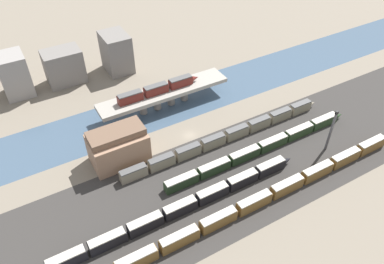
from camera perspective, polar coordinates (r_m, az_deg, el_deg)
ground_plane at (r=136.14m, az=-0.38°, el=-0.48°), size 400.00×400.00×0.00m
railbed_yard at (r=121.81m, az=5.22°, el=-6.99°), size 280.00×42.00×0.01m
river_water at (r=150.25m, az=-4.21°, el=3.99°), size 320.00×24.18×0.01m
bridge at (r=146.87m, az=-4.32°, el=5.78°), size 52.89×9.72×7.23m
train_on_bridge at (r=144.37m, az=-5.06°, el=6.62°), size 34.03×3.00×3.68m
train_yard_near at (r=117.24m, az=12.35°, el=-9.04°), size 103.03×2.75×4.19m
train_yard_mid at (r=111.53m, az=-1.29°, el=-11.30°), size 80.56×2.90×3.96m
train_yard_far at (r=130.82m, az=10.59°, el=-2.35°), size 75.60×2.80×3.73m
train_yard_outer at (r=133.23m, az=5.39°, el=-0.64°), size 82.17×2.68×4.14m
warehouse_building at (r=125.31m, az=-11.19°, el=-2.12°), size 18.37×11.91×12.80m
signal_tower at (r=133.61m, az=20.41°, el=0.15°), size 1.00×0.86×16.63m
city_block_left at (r=168.22m, az=-25.44°, el=7.86°), size 10.91×12.20×17.64m
city_block_center at (r=169.56m, az=-18.93°, el=9.43°), size 15.50×10.81×14.67m
city_block_right at (r=171.64m, az=-11.44°, el=11.79°), size 10.80×14.13×17.23m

